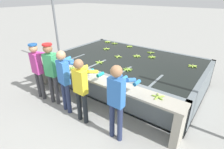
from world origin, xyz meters
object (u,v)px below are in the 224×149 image
Objects in this scene: worker_1 at (52,68)px; banana_bunch_floating_5 at (192,66)px; banana_bunch_floating_0 at (151,52)px; knife_0 at (49,59)px; banana_bunch_ledge_1 at (64,64)px; banana_bunch_floating_6 at (128,69)px; banana_bunch_floating_8 at (106,49)px; worker_4 at (117,97)px; support_post_left at (56,26)px; banana_bunch_floating_3 at (152,57)px; worker_0 at (38,66)px; banana_bunch_ledge_0 at (158,97)px; banana_bunch_floating_10 at (99,62)px; banana_bunch_floating_4 at (118,57)px; banana_bunch_ledge_2 at (73,68)px; banana_bunch_floating_7 at (108,42)px; worker_3 at (82,86)px; banana_bunch_floating_9 at (114,43)px; banana_bunch_floating_1 at (129,46)px; banana_bunch_floating_2 at (137,56)px; worker_2 at (65,77)px.

worker_1 is 3.94m from banana_bunch_floating_5.
banana_bunch_floating_0 reaches higher than knife_0.
banana_bunch_floating_5 is 3.77m from banana_bunch_ledge_1.
banana_bunch_floating_6 is 2.55m from knife_0.
banana_bunch_floating_6 and banana_bunch_floating_8 have the same top height.
support_post_left is at bearing 155.06° from worker_4.
worker_1 is at bearing -85.47° from banana_bunch_floating_8.
banana_bunch_floating_3 is 1.02× the size of banana_bunch_floating_8.
worker_0 reaches higher than banana_bunch_ledge_0.
banana_bunch_floating_10 is at bearing 160.67° from banana_bunch_ledge_0.
banana_bunch_ledge_2 reaches higher than banana_bunch_floating_4.
banana_bunch_floating_7 is at bearing 172.99° from banana_bunch_floating_0.
worker_3 is at bearing -98.12° from banana_bunch_floating_3.
worker_4 is 4.29m from banana_bunch_floating_9.
worker_4 is 6.10× the size of banana_bunch_floating_0.
worker_3 is 5.70× the size of banana_bunch_floating_6.
knife_0 is 0.11× the size of support_post_left.
banana_bunch_floating_1 is at bearing 117.84° from worker_4.
banana_bunch_floating_1 and banana_bunch_floating_10 have the same top height.
worker_3 is 0.50× the size of support_post_left.
banana_bunch_floating_0 is at bearing -7.47° from banana_bunch_floating_9.
worker_4 reaches higher than banana_bunch_floating_3.
worker_1 is 4.88× the size of knife_0.
banana_bunch_floating_4 is (0.33, -1.26, 0.00)m from banana_bunch_floating_1.
banana_bunch_floating_3 is at bearing -60.80° from banana_bunch_floating_0.
banana_bunch_floating_2 is 0.09× the size of support_post_left.
banana_bunch_floating_2 is at bearing -24.86° from banana_bunch_floating_7.
banana_bunch_floating_0 is 0.98× the size of banana_bunch_floating_4.
worker_4 reaches higher than worker_2.
banana_bunch_floating_3 is at bearing 40.30° from knife_0.
banana_bunch_floating_6 is at bearing 146.54° from banana_bunch_ledge_0.
banana_bunch_floating_7 is at bearing 111.71° from worker_2.
banana_bunch_floating_9 is 0.94× the size of banana_bunch_ledge_0.
banana_bunch_floating_10 is at bearing 139.64° from worker_4.
banana_bunch_floating_3 is 2.11m from banana_bunch_floating_9.
worker_1 is 2.14m from worker_4.
banana_bunch_floating_7 is (-1.14, 0.07, -0.00)m from banana_bunch_floating_1.
banana_bunch_floating_6 is at bearing 42.45° from worker_1.
banana_bunch_floating_2 is at bearing 7.11° from support_post_left.
banana_bunch_floating_5 is 1.02× the size of banana_bunch_ledge_2.
knife_0 is (-3.08, 0.65, -0.09)m from worker_4.
support_post_left is (-3.79, -1.08, 0.67)m from banana_bunch_floating_0.
banana_bunch_floating_7 is at bearing 109.39° from banana_bunch_ledge_2.
worker_3 is 5.74× the size of banana_bunch_floating_8.
banana_bunch_floating_2 is 1.34m from banana_bunch_floating_8.
worker_2 is at bearing -110.10° from banana_bunch_floating_3.
banana_bunch_floating_5 is at bearing 39.04° from worker_0.
worker_0 is 5.93× the size of banana_bunch_floating_0.
worker_0 is at bearing -127.10° from banana_bunch_floating_10.
banana_bunch_floating_5 is (2.29, 2.74, -0.06)m from worker_2.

